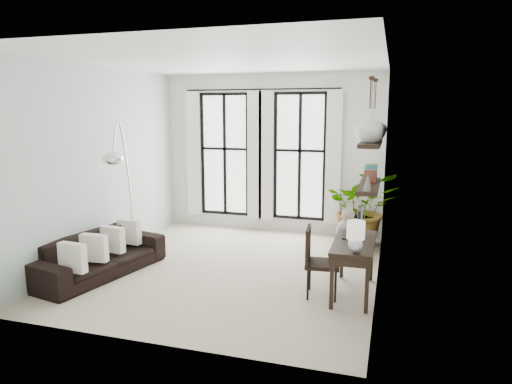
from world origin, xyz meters
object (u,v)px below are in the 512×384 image
at_px(buddha, 347,235).
at_px(desk, 354,245).
at_px(arc_lamp, 121,155).
at_px(desk_chair, 316,257).
at_px(plant, 363,208).
at_px(sofa, 99,255).

bearing_deg(buddha, desk, -82.26).
height_order(desk, arc_lamp, arc_lamp).
height_order(desk_chair, arc_lamp, arc_lamp).
distance_m(desk_chair, buddha, 2.01).
bearing_deg(desk_chair, buddha, 77.93).
xyz_separation_m(plant, desk, (0.05, -2.45, -0.00)).
xyz_separation_m(sofa, buddha, (3.49, 2.15, 0.03)).
bearing_deg(arc_lamp, desk_chair, -7.47).
relative_size(plant, buddha, 1.75).
xyz_separation_m(plant, desk_chair, (-0.42, -2.59, -0.17)).
xyz_separation_m(sofa, desk, (3.75, 0.29, 0.39)).
bearing_deg(plant, buddha, -108.92).
height_order(plant, desk, plant).
bearing_deg(buddha, sofa, -148.44).
distance_m(desk, desk_chair, 0.52).
bearing_deg(sofa, arc_lamp, 1.63).
bearing_deg(arc_lamp, sofa, -100.19).
relative_size(desk, desk_chair, 1.34).
height_order(sofa, plant, plant).
height_order(arc_lamp, buddha, arc_lamp).
height_order(plant, desk_chair, plant).
xyz_separation_m(desk_chair, buddha, (0.22, 1.99, -0.20)).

